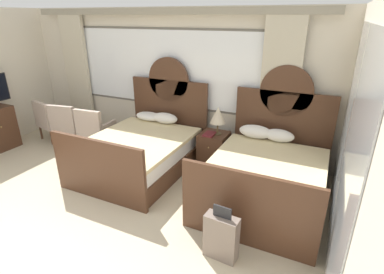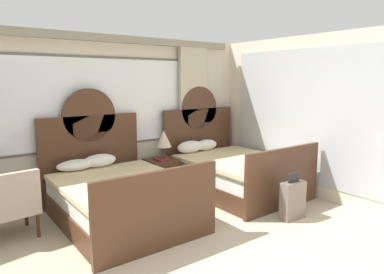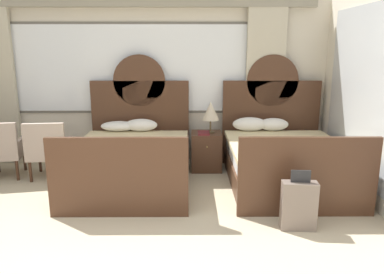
{
  "view_description": "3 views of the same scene",
  "coord_description": "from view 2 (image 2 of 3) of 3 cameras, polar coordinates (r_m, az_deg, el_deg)",
  "views": [
    {
      "loc": [
        2.99,
        -1.32,
        2.55
      ],
      "look_at": [
        1.23,
        2.4,
        0.87
      ],
      "focal_mm": 27.92,
      "sensor_mm": 36.0,
      "label": 1
    },
    {
      "loc": [
        -1.8,
        -1.72,
        1.97
      ],
      "look_at": [
        1.23,
        2.37,
        1.12
      ],
      "focal_mm": 32.42,
      "sensor_mm": 36.0,
      "label": 2
    },
    {
      "loc": [
        0.97,
        -2.56,
        1.95
      ],
      "look_at": [
        1.0,
        1.8,
        0.9
      ],
      "focal_mm": 35.01,
      "sensor_mm": 36.0,
      "label": 3
    }
  ],
  "objects": [
    {
      "name": "wall_right_mirror",
      "position": [
        6.1,
        20.12,
        3.05
      ],
      "size": [
        0.08,
        4.36,
        2.7
      ],
      "color": "beige",
      "rests_on": "ground_plane"
    },
    {
      "name": "armchair_by_window_left",
      "position": [
        4.89,
        -27.52,
        -9.57
      ],
      "size": [
        0.63,
        0.63,
        0.88
      ],
      "color": "#B29E8E",
      "rests_on": "ground_plane"
    },
    {
      "name": "suitcase_on_floor",
      "position": [
        5.21,
        16.22,
        -9.94
      ],
      "size": [
        0.39,
        0.19,
        0.67
      ],
      "color": "#75665B",
      "rests_on": "ground_plane"
    },
    {
      "name": "wall_back_window",
      "position": [
        5.8,
        -18.31,
        3.58
      ],
      "size": [
        6.49,
        0.22,
        2.7
      ],
      "color": "beige",
      "rests_on": "ground_plane"
    },
    {
      "name": "bed_near_window",
      "position": [
        5.03,
        -12.03,
        -9.33
      ],
      "size": [
        1.62,
        2.16,
        1.83
      ],
      "color": "#472B1C",
      "rests_on": "ground_plane"
    },
    {
      "name": "book_on_nightstand",
      "position": [
        5.91,
        -5.07,
        -3.74
      ],
      "size": [
        0.18,
        0.26,
        0.03
      ],
      "color": "maroon",
      "rests_on": "nightstand_between_beds"
    },
    {
      "name": "table_lamp_on_nightstand",
      "position": [
        5.97,
        -4.67,
        -0.33
      ],
      "size": [
        0.27,
        0.27,
        0.5
      ],
      "color": "brown",
      "rests_on": "nightstand_between_beds"
    },
    {
      "name": "nightstand_between_beds",
      "position": [
        6.09,
        -5.11,
        -6.44
      ],
      "size": [
        0.48,
        0.51,
        0.61
      ],
      "color": "#472B1C",
      "rests_on": "ground_plane"
    },
    {
      "name": "bed_near_mirror",
      "position": [
        6.22,
        6.71,
        -5.55
      ],
      "size": [
        1.62,
        2.16,
        1.83
      ],
      "color": "#472B1C",
      "rests_on": "ground_plane"
    }
  ]
}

